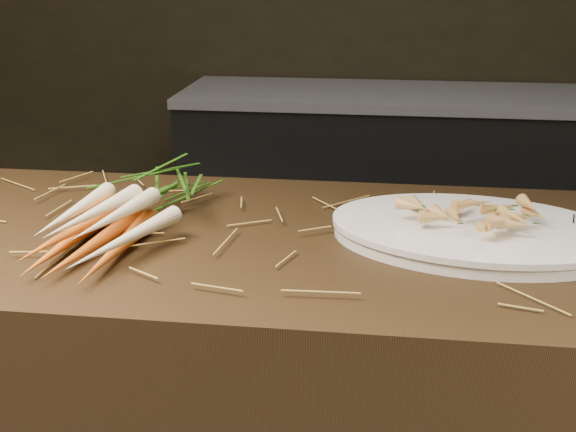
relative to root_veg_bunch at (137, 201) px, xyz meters
name	(u,v)px	position (x,y,z in m)	size (l,w,h in m)	color
back_counter	(390,185)	(0.50, 1.86, -0.53)	(1.82, 0.62, 0.84)	black
straw_bedding	(240,229)	(0.20, -0.02, -0.04)	(1.40, 0.60, 0.02)	olive
root_veg_bunch	(137,201)	(0.00, 0.00, 0.00)	(0.24, 0.56, 0.10)	orange
serving_platter	(473,234)	(0.63, 0.00, -0.04)	(0.51, 0.34, 0.03)	white
roasted_veg_heap	(476,213)	(0.63, 0.00, 0.01)	(0.25, 0.18, 0.06)	#A8722F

